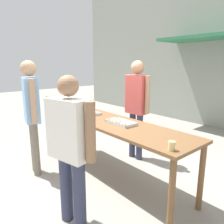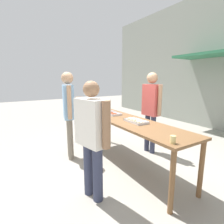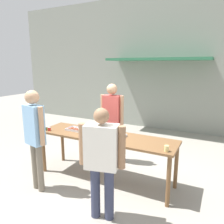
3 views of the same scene
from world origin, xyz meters
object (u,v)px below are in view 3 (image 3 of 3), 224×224
Objects in this scene: condiment_jar_mustard at (46,128)px; food_tray_sausages at (78,130)px; person_customer_holding_hotdog at (35,131)px; condiment_jar_ketchup at (49,129)px; food_tray_buns at (113,135)px; person_customer_with_cup at (102,156)px; person_server_behind_table at (112,115)px; beer_cup at (166,148)px.

food_tray_sausages is at bearing 25.78° from condiment_jar_mustard.
person_customer_holding_hotdog reaches higher than food_tray_sausages.
condiment_jar_ketchup reaches higher than food_tray_sausages.
food_tray_buns reaches higher than food_tray_sausages.
person_server_behind_table is at bearing -80.38° from person_customer_with_cup.
person_customer_holding_hotdog reaches higher than beer_cup.
food_tray_sausages is 6.05× the size of condiment_jar_ketchup.
beer_cup is 1.84m from person_server_behind_table.
person_server_behind_table is (0.40, 0.78, 0.18)m from food_tray_sausages.
food_tray_buns is 0.27× the size of person_customer_with_cup.
food_tray_sausages is 0.58m from condiment_jar_ketchup.
person_server_behind_table reaches higher than food_tray_sausages.
food_tray_sausages is 1.00× the size of food_tray_buns.
person_server_behind_table reaches higher than beer_cup.
condiment_jar_ketchup is (-0.50, -0.28, 0.02)m from food_tray_sausages.
beer_cup is 2.24m from person_customer_holding_hotdog.
food_tray_buns is 1.07m from person_customer_with_cup.
person_customer_with_cup is at bearing -172.64° from person_customer_holding_hotdog.
food_tray_sausages is 4.55× the size of beer_cup.
food_tray_sausages is 0.95m from person_customer_holding_hotdog.
person_customer_with_cup is (1.75, -0.74, 0.03)m from condiment_jar_mustard.
condiment_jar_mustard is (-1.41, -0.28, 0.01)m from food_tray_buns.
condiment_jar_mustard is at bearing -168.80° from food_tray_buns.
beer_cup is (1.07, -0.27, 0.03)m from food_tray_buns.
person_customer_holding_hotdog reaches higher than condiment_jar_ketchup.
person_customer_with_cup is at bearing -71.80° from food_tray_buns.
food_tray_sausages is 0.83m from food_tray_buns.
condiment_jar_ketchup is at bearing -55.22° from person_customer_holding_hotdog.
person_server_behind_table is at bearing 144.68° from beer_cup.
food_tray_buns is 1.44m from condiment_jar_mustard.
food_tray_buns is at bearing -65.00° from person_server_behind_table.
food_tray_sausages is 6.05× the size of condiment_jar_mustard.
condiment_jar_mustard is 0.72m from person_customer_holding_hotdog.
condiment_jar_ketchup is (0.09, 0.00, 0.00)m from condiment_jar_mustard.
condiment_jar_mustard is at bearing -48.65° from person_customer_holding_hotdog.
person_server_behind_table is (-0.43, 0.79, 0.17)m from food_tray_buns.
person_server_behind_table is at bearing 47.27° from condiment_jar_mustard.
person_customer_with_cup reaches higher than condiment_jar_mustard.
food_tray_buns is 0.24× the size of person_customer_holding_hotdog.
food_tray_buns is 6.02× the size of condiment_jar_mustard.
condiment_jar_mustard is 0.75× the size of beer_cup.
beer_cup is (2.48, 0.01, 0.01)m from condiment_jar_mustard.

